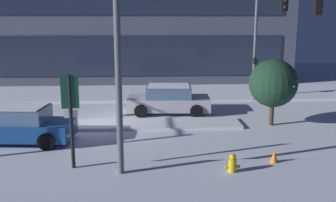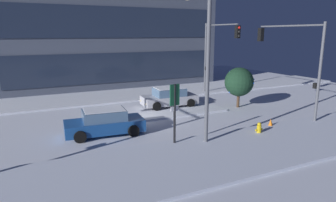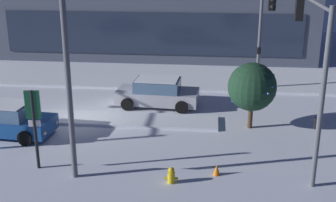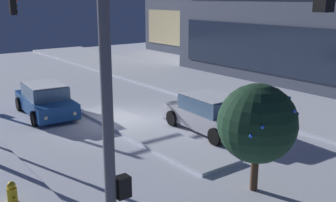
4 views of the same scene
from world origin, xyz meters
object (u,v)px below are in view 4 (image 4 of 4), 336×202
car_near (46,100)px  traffic_light_corner_near_right (216,52)px  car_far (211,114)px  fire_hydrant (12,195)px  decorated_tree_median (257,124)px

car_near → traffic_light_corner_near_right: (12.81, -1.39, 3.72)m
car_far → traffic_light_corner_near_right: (6.46, -6.00, 3.72)m
fire_hydrant → decorated_tree_median: decorated_tree_median is taller
traffic_light_corner_near_right → decorated_tree_median: traffic_light_corner_near_right is taller
car_near → traffic_light_corner_near_right: traffic_light_corner_near_right is taller
fire_hydrant → car_near: bearing=153.8°
fire_hydrant → decorated_tree_median: (3.15, 5.84, 1.64)m
traffic_light_corner_near_right → fire_hydrant: bearing=117.0°
car_far → decorated_tree_median: size_ratio=1.44×
car_near → fire_hydrant: (7.89, -3.89, -0.36)m
traffic_light_corner_near_right → fire_hydrant: traffic_light_corner_near_right is taller
car_far → decorated_tree_median: 5.54m
car_near → traffic_light_corner_near_right: 13.41m
car_far → fire_hydrant: 8.65m
fire_hydrant → decorated_tree_median: 6.84m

